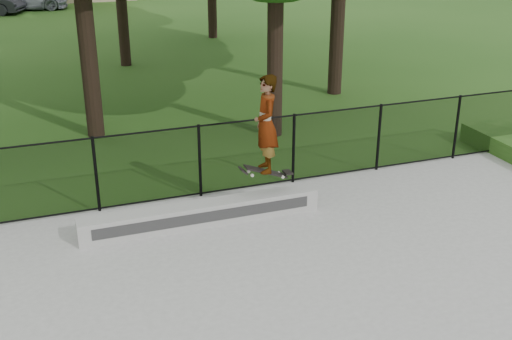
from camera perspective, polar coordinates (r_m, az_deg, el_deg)
The scene contains 3 objects.
grind_ledge at distance 11.71m, azimuth -4.81°, elevation -3.89°, with size 4.43×0.40×0.41m, color #9B9B97.
skater_airborne at distance 11.47m, azimuth 0.89°, elevation 3.97°, with size 0.80×0.71×2.01m.
chainlink_fence at distance 12.62m, azimuth -5.02°, elevation 0.82°, with size 16.06×0.06×1.50m.
Camera 1 is at (-2.96, -5.46, 5.47)m, focal length 45.00 mm.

